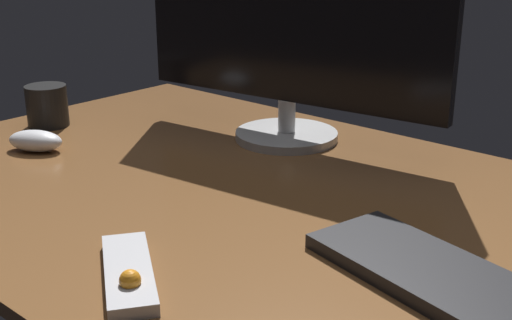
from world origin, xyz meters
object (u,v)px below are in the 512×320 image
object	(u,v)px
computer_mouse	(35,141)
coffee_mug	(45,106)
media_remote	(129,273)
keyboard	(455,286)
monitor	(288,27)

from	to	relation	value
computer_mouse	coffee_mug	size ratio (longest dim) A/B	1.23
computer_mouse	media_remote	world-z (taller)	computer_mouse
keyboard	media_remote	distance (cm)	37.43
monitor	keyboard	world-z (taller)	monitor
monitor	coffee_mug	size ratio (longest dim) A/B	7.48
monitor	computer_mouse	world-z (taller)	monitor
monitor	computer_mouse	bearing A→B (deg)	-136.75
monitor	computer_mouse	size ratio (longest dim) A/B	6.11
computer_mouse	media_remote	distance (cm)	54.11
coffee_mug	monitor	bearing A→B (deg)	30.86
keyboard	computer_mouse	xyz separation A→B (cm)	(-80.55, -3.46, 0.98)
monitor	keyboard	xyz separation A→B (cm)	(50.29, -32.17, -20.61)
media_remote	coffee_mug	size ratio (longest dim) A/B	2.14
monitor	computer_mouse	distance (cm)	50.69
monitor	media_remote	world-z (taller)	monitor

